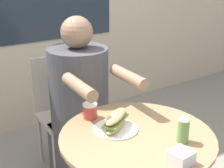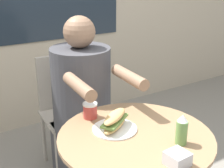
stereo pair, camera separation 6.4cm
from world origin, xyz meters
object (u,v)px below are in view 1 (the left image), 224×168
drink_cup (90,111)px  condiment_bottle (183,128)px  diner_chair (61,102)px  cafe_table (136,165)px  seated_diner (83,121)px  sandwich_on_plate (116,123)px

drink_cup → condiment_bottle: 0.52m
diner_chair → drink_cup: bearing=82.9°
drink_cup → condiment_bottle: condiment_bottle is taller
cafe_table → drink_cup: drink_cup is taller
cafe_table → seated_diner: 0.60m
cafe_table → seated_diner: bearing=88.4°
cafe_table → sandwich_on_plate: sandwich_on_plate is taller
sandwich_on_plate → condiment_bottle: 0.34m
seated_diner → condiment_bottle: seated_diner is taller
cafe_table → sandwich_on_plate: (-0.06, 0.10, 0.22)m
condiment_bottle → drink_cup: bearing=116.8°
cafe_table → sandwich_on_plate: bearing=120.4°
drink_cup → condiment_bottle: (0.24, -0.47, 0.03)m
cafe_table → diner_chair: 0.95m
drink_cup → condiment_bottle: bearing=-63.2°
cafe_table → diner_chair: diner_chair is taller
cafe_table → diner_chair: size_ratio=0.90×
seated_diner → sandwich_on_plate: seated_diner is taller
diner_chair → sandwich_on_plate: 0.88m
diner_chair → seated_diner: bearing=92.4°
diner_chair → drink_cup: 0.71m
seated_diner → drink_cup: seated_diner is taller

